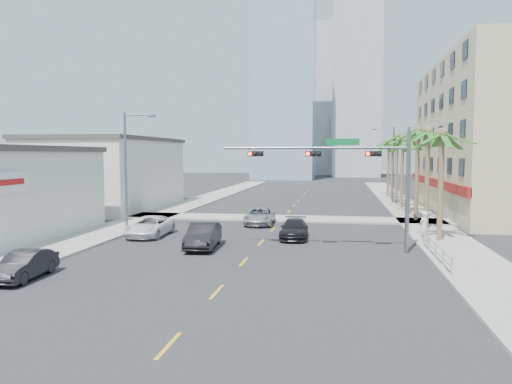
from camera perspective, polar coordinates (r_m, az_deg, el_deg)
ground at (r=23.46m, az=-3.30°, el=-10.04°), size 260.00×260.00×0.00m
sidewalk_right at (r=43.09m, az=18.76°, el=-3.55°), size 4.00×120.00×0.15m
sidewalk_left at (r=45.84m, az=-12.40°, el=-2.96°), size 4.00×120.00×0.15m
sidewalk_cross at (r=44.81m, az=2.99°, el=-3.03°), size 80.00×4.00×0.15m
building_left_far at (r=55.89m, az=-16.53°, el=1.89°), size 11.00×18.00×7.20m
tower_far_left at (r=119.27m, az=3.26°, el=13.11°), size 14.00×14.00×48.00m
tower_far_right at (r=134.39m, az=11.48°, el=14.63°), size 12.00×12.00×60.00m
tower_far_center at (r=148.14m, az=6.52°, el=10.20°), size 16.00×16.00×42.00m
traffic_signal_mast at (r=30.11m, az=10.92°, el=2.81°), size 11.12×0.54×7.20m
palm_tree_0 at (r=34.78m, az=20.49°, el=6.14°), size 4.80×4.80×7.80m
palm_tree_1 at (r=39.91m, az=19.09°, el=6.41°), size 4.80×4.80×8.16m
palm_tree_2 at (r=45.06m, az=18.01°, el=6.62°), size 4.80×4.80×8.52m
palm_tree_3 at (r=50.18m, az=17.12°, el=5.59°), size 4.80×4.80×7.80m
palm_tree_4 at (r=55.35m, az=16.43°, el=5.83°), size 4.80×4.80×8.16m
palm_tree_5 at (r=60.53m, az=15.85°, el=6.03°), size 4.80×4.80×8.52m
palm_tree_6 at (r=65.68m, az=15.34°, el=5.29°), size 4.80×4.80×7.80m
palm_tree_7 at (r=70.86m, az=14.93°, el=5.50°), size 4.80×4.80×8.16m
streetlight_left at (r=39.57m, az=-14.42°, el=3.10°), size 2.55×0.25×9.00m
streetlight_right at (r=60.44m, az=15.23°, el=3.47°), size 2.55×0.25×9.00m
guardrail at (r=29.08m, az=19.86°, el=-6.12°), size 0.08×8.08×1.00m
car_parked_mid at (r=25.88m, az=-24.95°, el=-7.58°), size 1.64×4.08×1.32m
car_parked_far at (r=36.27m, az=-12.04°, el=-3.86°), size 2.41×5.12×1.41m
car_lane_left at (r=31.21m, az=-6.06°, el=-4.98°), size 2.06×4.86×1.56m
car_lane_center at (r=41.32m, az=0.41°, el=-2.79°), size 2.54×5.06×1.38m
car_lane_right at (r=34.65m, az=4.38°, el=-4.24°), size 2.01×4.61×1.32m
pedestrian at (r=33.95m, az=18.63°, el=-3.79°), size 0.86×0.86×2.01m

